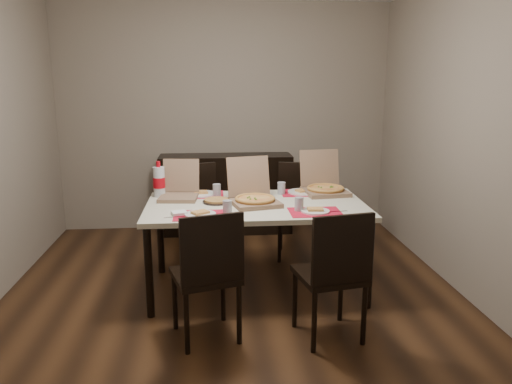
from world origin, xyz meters
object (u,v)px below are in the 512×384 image
(pizza_box_center, at_px, (254,197))
(dip_bowl, at_px, (268,198))
(chair_near_right, at_px, (334,271))
(chair_far_left, at_px, (201,207))
(soda_bottle, at_px, (159,182))
(chair_near_left, at_px, (208,271))
(sideboard, at_px, (226,194))
(dining_table, at_px, (256,212))
(chair_far_right, at_px, (299,205))

(pizza_box_center, xyz_separation_m, dip_bowl, (0.13, 0.15, -0.04))
(chair_near_right, bearing_deg, chair_far_left, 117.79)
(dip_bowl, relative_size, soda_bottle, 0.34)
(chair_near_left, bearing_deg, sideboard, 85.47)
(chair_near_left, xyz_separation_m, chair_far_left, (-0.08, 1.68, 0.00))
(dip_bowl, bearing_deg, sideboard, 101.78)
(sideboard, distance_m, chair_near_left, 2.50)
(sideboard, xyz_separation_m, chair_far_left, (-0.28, -0.82, 0.06))
(sideboard, relative_size, dip_bowl, 14.29)
(chair_far_left, bearing_deg, dip_bowl, -49.43)
(sideboard, distance_m, dip_bowl, 1.57)
(sideboard, xyz_separation_m, chair_near_right, (0.64, -2.56, 0.06))
(dining_table, xyz_separation_m, dip_bowl, (0.11, 0.15, 0.08))
(dining_table, bearing_deg, chair_near_left, -115.33)
(chair_near_right, distance_m, dip_bowl, 1.13)
(chair_near_left, height_order, chair_far_left, same)
(sideboard, xyz_separation_m, soda_bottle, (-0.62, -1.33, 0.43))
(chair_far_right, relative_size, pizza_box_center, 1.94)
(sideboard, distance_m, dining_table, 1.68)
(sideboard, height_order, chair_near_right, chair_near_right)
(chair_far_right, relative_size, soda_bottle, 2.97)
(dip_bowl, height_order, soda_bottle, soda_bottle)
(chair_near_left, height_order, chair_near_right, same)
(chair_near_left, xyz_separation_m, chair_near_right, (0.84, -0.07, 0.00))
(chair_near_left, relative_size, pizza_box_center, 1.94)
(dining_table, relative_size, chair_far_right, 1.94)
(dining_table, xyz_separation_m, chair_far_right, (0.50, 0.82, -0.17))
(sideboard, distance_m, chair_far_left, 0.86)
(dining_table, height_order, dip_bowl, dip_bowl)
(sideboard, distance_m, chair_far_right, 1.10)
(chair_near_left, height_order, dip_bowl, chair_near_left)
(dip_bowl, bearing_deg, dining_table, -127.95)
(chair_near_right, bearing_deg, pizza_box_center, 117.00)
(pizza_box_center, bearing_deg, chair_far_left, 118.62)
(dining_table, distance_m, dip_bowl, 0.20)
(soda_bottle, bearing_deg, dip_bowl, -10.83)
(dining_table, relative_size, chair_near_right, 1.94)
(dining_table, xyz_separation_m, soda_bottle, (-0.82, 0.33, 0.20))
(dining_table, height_order, pizza_box_center, pizza_box_center)
(chair_far_left, relative_size, soda_bottle, 2.97)
(sideboard, height_order, pizza_box_center, pizza_box_center)
(sideboard, relative_size, soda_bottle, 4.79)
(dip_bowl, bearing_deg, chair_far_left, 130.57)
(dining_table, xyz_separation_m, chair_far_left, (-0.48, 0.84, -0.17))
(dining_table, distance_m, chair_far_right, 0.97)
(chair_near_left, height_order, chair_far_right, same)
(chair_far_left, height_order, chair_far_right, same)
(chair_far_right, relative_size, dip_bowl, 8.86)
(chair_far_right, bearing_deg, pizza_box_center, -122.49)
(chair_near_left, xyz_separation_m, pizza_box_center, (0.38, 0.84, 0.30))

